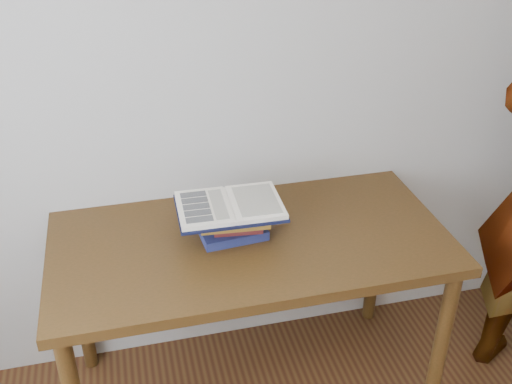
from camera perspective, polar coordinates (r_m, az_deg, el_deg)
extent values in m
cube|color=#B8B7AE|center=(2.35, -2.43, 10.77)|extent=(3.50, 0.04, 2.60)
cube|color=#492B12|center=(2.27, -0.50, -4.85)|extent=(1.49, 0.75, 0.04)
cylinder|color=#492B12|center=(2.52, 17.16, -13.96)|extent=(0.06, 0.06, 0.76)
cylinder|color=#492B12|center=(2.73, -16.44, -9.84)|extent=(0.06, 0.06, 0.76)
cylinder|color=#492B12|center=(2.94, 11.30, -5.91)|extent=(0.06, 0.06, 0.76)
cube|color=navy|center=(2.27, -2.31, -3.65)|extent=(0.26, 0.19, 0.04)
cube|color=maroon|center=(2.26, -1.84, -2.84)|extent=(0.20, 0.17, 0.03)
cube|color=#AB7527|center=(2.24, -2.17, -2.33)|extent=(0.27, 0.19, 0.03)
cube|color=tan|center=(2.21, -2.05, -1.78)|extent=(0.21, 0.17, 0.03)
cube|color=black|center=(2.19, -2.52, -1.56)|extent=(0.39, 0.28, 0.01)
cube|color=silver|center=(2.17, -5.03, -1.53)|extent=(0.19, 0.26, 0.02)
cube|color=silver|center=(2.20, -0.05, -0.97)|extent=(0.19, 0.26, 0.02)
cylinder|color=silver|center=(2.19, -2.52, -1.29)|extent=(0.02, 0.26, 0.01)
cube|color=black|center=(2.24, -6.01, -0.23)|extent=(0.10, 0.04, 0.00)
cube|color=black|center=(2.20, -5.87, -0.79)|extent=(0.10, 0.04, 0.00)
cube|color=black|center=(2.17, -5.72, -1.38)|extent=(0.10, 0.04, 0.00)
cube|color=black|center=(2.13, -5.56, -1.98)|extent=(0.10, 0.04, 0.00)
cube|color=black|center=(2.09, -5.40, -2.61)|extent=(0.10, 0.04, 0.00)
cube|color=beige|center=(2.17, -3.60, -1.15)|extent=(0.05, 0.21, 0.00)
cube|color=beige|center=(2.20, 0.04, -0.73)|extent=(0.15, 0.22, 0.00)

